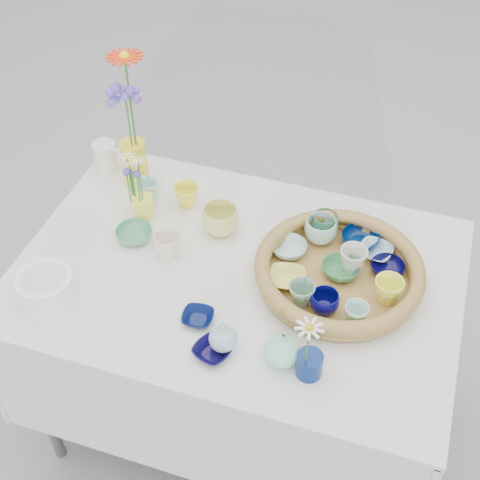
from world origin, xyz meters
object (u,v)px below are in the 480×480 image
(wicker_tray, at_px, (339,272))
(tall_vase_yellow, at_px, (135,163))
(bud_vase_seafoam, at_px, (283,348))
(display_table, at_px, (238,415))

(wicker_tray, relative_size, tall_vase_yellow, 3.05)
(bud_vase_seafoam, bearing_deg, wicker_tray, 76.03)
(display_table, relative_size, wicker_tray, 2.66)
(display_table, height_order, bud_vase_seafoam, bud_vase_seafoam)
(wicker_tray, xyz_separation_m, tall_vase_yellow, (-0.72, 0.23, 0.04))
(wicker_tray, bearing_deg, tall_vase_yellow, 162.34)
(bud_vase_seafoam, xyz_separation_m, tall_vase_yellow, (-0.65, 0.54, 0.03))
(display_table, xyz_separation_m, wicker_tray, (0.28, 0.05, 0.80))
(wicker_tray, relative_size, bud_vase_seafoam, 4.79)
(display_table, bearing_deg, bud_vase_seafoam, -51.83)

